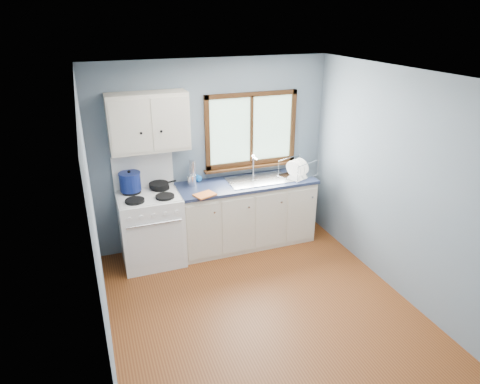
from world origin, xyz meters
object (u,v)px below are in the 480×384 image
object	(u,v)px
sink	(258,184)
stockpot	(130,181)
base_cabinets	(246,216)
thermos	(193,172)
utensil_crock	(192,180)
gas_range	(151,226)
skillet	(159,185)
dish_rack	(298,171)

from	to	relation	value
sink	stockpot	world-z (taller)	stockpot
base_cabinets	thermos	bearing A→B (deg)	164.47
base_cabinets	utensil_crock	bearing A→B (deg)	170.79
stockpot	utensil_crock	xyz separation A→B (m)	(0.78, -0.02, -0.08)
utensil_crock	thermos	world-z (taller)	utensil_crock
stockpot	base_cabinets	bearing A→B (deg)	-5.14
gas_range	skillet	size ratio (longest dim) A/B	3.45
sink	utensil_crock	bearing A→B (deg)	172.60
gas_range	base_cabinets	xyz separation A→B (m)	(1.31, 0.02, -0.08)
stockpot	thermos	distance (m)	0.82
base_cabinets	utensil_crock	xyz separation A→B (m)	(-0.71, 0.12, 0.58)
gas_range	stockpot	world-z (taller)	gas_range
skillet	sink	bearing A→B (deg)	-22.54
utensil_crock	stockpot	bearing A→B (deg)	178.64
utensil_crock	dish_rack	xyz separation A→B (m)	(1.47, -0.15, -0.01)
stockpot	thermos	xyz separation A→B (m)	(0.82, 0.05, -0.00)
gas_range	skillet	world-z (taller)	gas_range
sink	stockpot	xyz separation A→B (m)	(-1.67, 0.13, 0.22)
sink	dish_rack	world-z (taller)	sink
dish_rack	sink	bearing A→B (deg)	152.69
thermos	sink	bearing A→B (deg)	-12.39
sink	thermos	distance (m)	0.90
gas_range	utensil_crock	distance (m)	0.79
dish_rack	utensil_crock	bearing A→B (deg)	150.24
dish_rack	gas_range	bearing A→B (deg)	155.66
stockpot	dish_rack	size ratio (longest dim) A/B	0.60
sink	skillet	bearing A→B (deg)	174.18
skillet	stockpot	distance (m)	0.37
base_cabinets	stockpot	distance (m)	1.64
skillet	stockpot	xyz separation A→B (m)	(-0.35, 0.00, 0.09)
gas_range	sink	size ratio (longest dim) A/B	1.62
base_cabinets	dish_rack	size ratio (longest dim) A/B	3.23
stockpot	utensil_crock	world-z (taller)	utensil_crock
gas_range	thermos	distance (m)	0.89
skillet	dish_rack	xyz separation A→B (m)	(1.89, -0.17, -0.00)
utensil_crock	sink	bearing A→B (deg)	-7.40
sink	skillet	xyz separation A→B (m)	(-1.32, 0.13, 0.13)
base_cabinets	thermos	world-z (taller)	thermos
gas_range	skillet	xyz separation A→B (m)	(0.17, 0.15, 0.49)
utensil_crock	skillet	bearing A→B (deg)	177.54
thermos	dish_rack	distance (m)	1.44
base_cabinets	dish_rack	bearing A→B (deg)	-2.62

